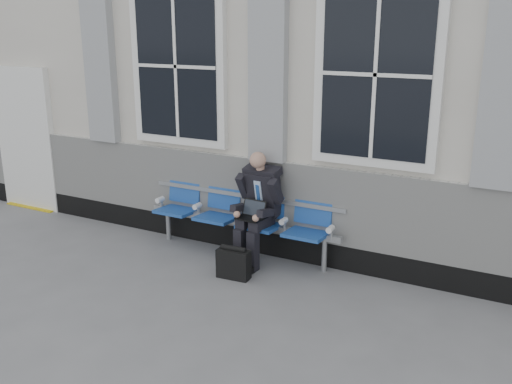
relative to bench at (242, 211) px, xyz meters
The scene contains 5 objects.
ground 1.87m from the bench, 47.95° to the right, with size 70.00×70.00×0.00m, color slate.
station_building 2.96m from the bench, 61.32° to the left, with size 14.40×4.40×4.49m.
bench is the anchor object (origin of this frame).
businessman 0.37m from the bench, 23.64° to the right, with size 0.54×0.73×1.35m.
briefcase 0.80m from the bench, 68.19° to the right, with size 0.38×0.19×0.38m.
Camera 1 is at (2.05, -4.43, 2.76)m, focal length 40.00 mm.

